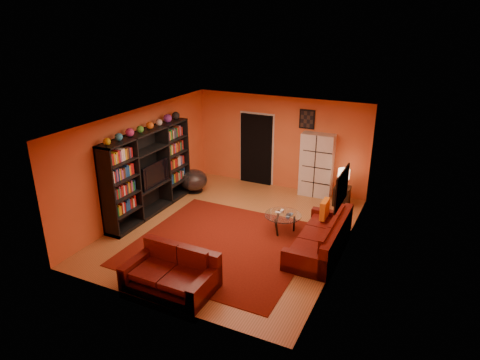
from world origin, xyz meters
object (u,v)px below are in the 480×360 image
at_px(loveseat, 173,272).
at_px(side_table, 342,196).
at_px(storage_cabinet, 317,165).
at_px(coffee_table, 283,217).
at_px(tv, 152,174).
at_px(bowl_chair, 194,180).
at_px(sofa, 323,239).
at_px(table_lamp, 344,174).
at_px(entertainment_unit, 149,173).

relative_size(loveseat, side_table, 3.27).
bearing_deg(storage_cabinet, side_table, -23.73).
bearing_deg(coffee_table, tv, -173.77).
height_order(tv, bowl_chair, tv).
relative_size(sofa, storage_cabinet, 1.28).
bearing_deg(side_table, table_lamp, 0.00).
xyz_separation_m(tv, side_table, (4.18, 2.42, -0.76)).
height_order(entertainment_unit, side_table, entertainment_unit).
distance_m(entertainment_unit, side_table, 4.96).
xyz_separation_m(coffee_table, storage_cabinet, (0.07, 2.38, 0.49)).
distance_m(side_table, table_lamp, 0.60).
relative_size(tv, sofa, 0.45).
bearing_deg(coffee_table, sofa, -22.36).
height_order(entertainment_unit, tv, entertainment_unit).
xyz_separation_m(entertainment_unit, sofa, (4.41, -0.02, -0.77)).
bearing_deg(coffee_table, bowl_chair, 159.23).
relative_size(loveseat, storage_cabinet, 0.94).
bearing_deg(side_table, loveseat, -111.84).
distance_m(coffee_table, table_lamp, 2.28).
height_order(entertainment_unit, table_lamp, entertainment_unit).
relative_size(coffee_table, table_lamp, 1.72).
xyz_separation_m(sofa, loveseat, (-2.14, -2.39, -0.00)).
relative_size(sofa, bowl_chair, 2.87).
bearing_deg(loveseat, storage_cabinet, -11.73).
bearing_deg(entertainment_unit, side_table, 30.33).
relative_size(coffee_table, bowl_chair, 1.08).
bearing_deg(storage_cabinet, table_lamp, -23.73).
relative_size(storage_cabinet, side_table, 3.48).
xyz_separation_m(bowl_chair, side_table, (3.95, 0.89, -0.09)).
bearing_deg(tv, storage_cabinet, -50.85).
bearing_deg(side_table, entertainment_unit, -149.67).
height_order(sofa, table_lamp, table_lamp).
distance_m(entertainment_unit, storage_cabinet, 4.42).
bearing_deg(table_lamp, entertainment_unit, -149.67).
height_order(bowl_chair, side_table, bowl_chair).
relative_size(coffee_table, storage_cabinet, 0.48).
distance_m(tv, sofa, 4.42).
height_order(storage_cabinet, bowl_chair, storage_cabinet).
distance_m(sofa, coffee_table, 1.15).
relative_size(storage_cabinet, bowl_chair, 2.23).
height_order(loveseat, storage_cabinet, storage_cabinet).
relative_size(loveseat, table_lamp, 3.34).
xyz_separation_m(tv, coffee_table, (3.30, 0.36, -0.63)).
distance_m(tv, loveseat, 3.40).
distance_m(entertainment_unit, bowl_chair, 1.76).
relative_size(bowl_chair, side_table, 1.56).
bearing_deg(bowl_chair, sofa, -21.18).
height_order(storage_cabinet, table_lamp, storage_cabinet).
bearing_deg(storage_cabinet, bowl_chair, -160.53).
bearing_deg(tv, side_table, -59.95).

